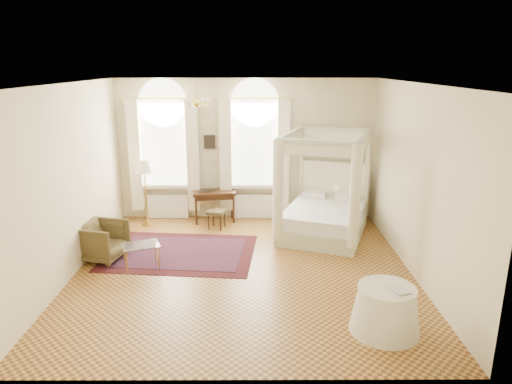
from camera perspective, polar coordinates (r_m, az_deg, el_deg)
ground at (r=8.42m, az=-1.56°, el=-9.67°), size 6.00×6.00×0.00m
room_walls at (r=7.77m, az=-1.67°, el=3.62°), size 6.00×6.00×6.00m
window_left at (r=10.89m, az=-11.34°, el=4.20°), size 1.62×0.27×3.29m
window_right at (r=10.68m, az=-0.19°, el=4.29°), size 1.62×0.27×3.29m
chandelier at (r=8.89m, az=-7.44°, el=11.08°), size 0.51×0.45×0.50m
wall_pictures at (r=10.71m, az=-0.80°, el=6.51°), size 2.54×0.03×0.39m
canopy_bed at (r=9.94m, az=8.46°, el=-2.61°), size 2.26×2.49×2.24m
nightstand at (r=10.99m, az=9.94°, el=-2.07°), size 0.45×0.42×0.58m
nightstand_lamp at (r=10.82m, az=10.11°, el=0.83°), size 0.29×0.29×0.43m
writing_desk at (r=10.72m, az=-5.25°, el=-0.44°), size 1.05×0.65×0.74m
laptop at (r=10.71m, az=-6.32°, el=0.20°), size 0.41×0.33×0.03m
stool at (r=10.33m, az=-4.94°, el=-2.64°), size 0.47×0.47×0.43m
armchair at (r=9.19m, az=-18.68°, el=-5.81°), size 0.97×0.96×0.73m
coffee_table at (r=8.61m, az=-14.20°, el=-6.68°), size 0.77×0.66×0.44m
floor_lamp at (r=10.54m, az=-13.79°, el=2.75°), size 0.40×0.40×1.55m
oriental_rug at (r=9.23m, az=-9.40°, el=-7.46°), size 3.04×2.31×0.01m
side_table at (r=6.77m, az=15.88°, el=-13.94°), size 0.98×0.98×0.67m
book at (r=6.51m, az=16.85°, el=-11.81°), size 0.27×0.31×0.02m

